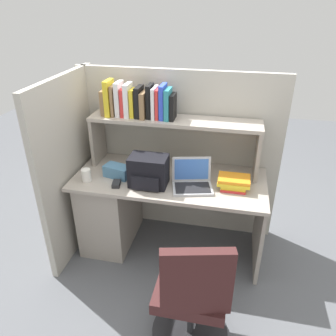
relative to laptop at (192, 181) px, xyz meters
The scene contains 13 objects.
ground_plane 0.81m from the laptop, 154.60° to the left, with size 8.00×8.00×0.00m, color #595B60.
desk 0.71m from the laptop, behind, with size 1.60×0.70×0.73m.
cubicle_partition_rear 0.52m from the laptop, 113.31° to the left, with size 1.84×0.05×1.55m, color #B2ADA0.
cubicle_partition_left 1.06m from the laptop, behind, with size 0.05×1.06×1.55m, color #B2ADA0.
overhead_hutch 0.47m from the laptop, 124.66° to the left, with size 1.44×0.28×0.45m.
reference_books_on_shelf 0.79m from the laptop, 149.64° to the left, with size 0.63×0.19×0.30m.
laptop is the anchor object (origin of this frame).
backpack 0.35m from the laptop, behind, with size 0.30×0.23×0.25m.
computer_mouse 0.61m from the laptop, 169.38° to the right, with size 0.06×0.10×0.03m, color #262628.
paper_cup 0.87m from the laptop, behind, with size 0.08×0.08×0.11m, color white.
tissue_box 0.64m from the laptop, behind, with size 0.22×0.12×0.10m, color teal.
desk_book_stack 0.33m from the laptop, ahead, with size 0.25×0.19×0.10m.
office_chair 0.92m from the laptop, 80.66° to the right, with size 0.52×0.53×0.93m.
Camera 1 is at (0.49, -2.35, 2.09)m, focal length 35.18 mm.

